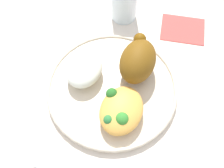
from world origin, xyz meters
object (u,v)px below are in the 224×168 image
Objects in this scene: plate at (112,88)px; mac_cheese_with_broccoli at (121,110)px; napkin at (183,29)px; roasted_chicken at (138,61)px; rice_pile at (84,69)px; water_glass at (124,2)px.

mac_cheese_with_broccoli is at bearing -144.25° from plate.
mac_cheese_with_broccoli reaches higher than napkin.
roasted_chicken is 1.03× the size of napkin.
plate is at bearing -95.75° from rice_pile.
roasted_chicken is 1.20× the size of rice_pile.
roasted_chicken is (0.06, -0.04, 0.05)m from plate.
roasted_chicken reaches higher than napkin.
rice_pile reaches higher than napkin.
mac_cheese_with_broccoli is 1.00× the size of napkin.
mac_cheese_with_broccoli is (-0.06, -0.04, 0.03)m from plate.
napkin is (0.17, -0.07, -0.06)m from roasted_chicken.
plate is at bearing 35.75° from mac_cheese_with_broccoli.
plate is 2.57× the size of roasted_chicken.
mac_cheese_with_broccoli is at bearing -178.67° from roasted_chicken.
plate is 2.64× the size of mac_cheese_with_broccoli.
plate is 0.26m from napkin.
water_glass is at bearing 28.40° from roasted_chicken.
roasted_chicken is at bearing -63.94° from rice_pile.
plate is 3.07× the size of water_glass.
water_glass is (0.22, 0.05, 0.04)m from plate.
roasted_chicken reaches higher than plate.
rice_pile reaches higher than plate.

